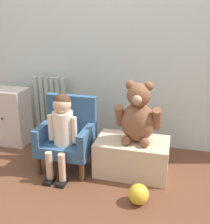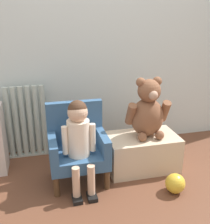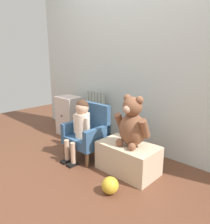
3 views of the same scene
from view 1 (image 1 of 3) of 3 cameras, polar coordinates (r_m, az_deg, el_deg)
The scene contains 9 objects.
ground_plane at distance 2.10m, azimuth -7.02°, elevation -19.01°, with size 6.00×6.00×0.00m, color brown.
back_wall at distance 2.77m, azimuth 1.27°, elevation 17.46°, with size 3.80×0.05×2.40m, color silver.
radiator at distance 3.02m, azimuth -10.96°, elevation 0.60°, with size 0.37×0.05×0.68m.
small_dresser at distance 3.05m, azimuth -18.66°, elevation -0.87°, with size 0.36×0.28×0.58m.
child_armchair at distance 2.47m, azimuth -7.58°, elevation -4.70°, with size 0.45×0.37×0.63m.
child_figure at distance 2.32m, azimuth -8.74°, elevation -2.35°, with size 0.25×0.35×0.70m.
low_bench at distance 2.42m, azimuth 5.49°, elevation -8.99°, with size 0.60×0.36×0.30m, color beige.
large_teddy_bear at distance 2.26m, azimuth 6.73°, elevation -0.75°, with size 0.37×0.26×0.51m.
toy_ball at distance 2.11m, azimuth 6.84°, elevation -16.25°, with size 0.15×0.15×0.15m, color gold.
Camera 1 is at (0.65, -1.51, 1.31)m, focal length 45.00 mm.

